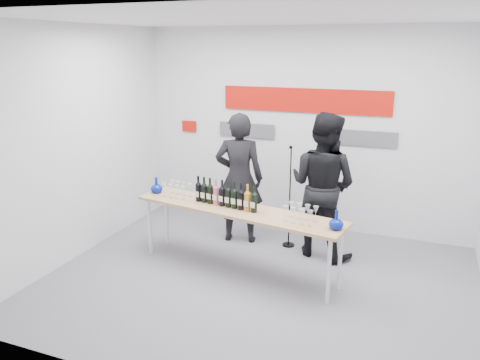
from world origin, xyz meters
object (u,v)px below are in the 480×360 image
at_px(presenter_right, 323,186).
at_px(tasting_table, 237,213).
at_px(presenter_left, 239,178).
at_px(mic_stand, 289,216).

bearing_deg(presenter_right, tasting_table, 61.89).
distance_m(tasting_table, presenter_left, 0.95).
xyz_separation_m(tasting_table, presenter_right, (0.87, 0.85, 0.21)).
height_order(presenter_left, presenter_right, presenter_right).
distance_m(presenter_left, mic_stand, 0.87).
bearing_deg(tasting_table, presenter_right, 54.17).
bearing_deg(tasting_table, mic_stand, 76.10).
distance_m(presenter_right, mic_stand, 0.70).
xyz_separation_m(tasting_table, presenter_left, (-0.32, 0.88, 0.17)).
relative_size(tasting_table, presenter_right, 1.44).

